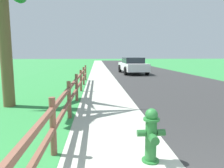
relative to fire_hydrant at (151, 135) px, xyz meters
name	(u,v)px	position (x,y,z in m)	size (l,w,h in m)	color
ground_plane	(107,68)	(0.49, 23.26, -0.46)	(120.00, 120.00, 0.00)	#318741
road_asphalt	(132,67)	(3.99, 25.26, -0.46)	(7.00, 66.00, 0.01)	#303030
curb_concrete	(85,68)	(-2.51, 25.26, -0.46)	(6.00, 66.00, 0.01)	#AFB2A3
grass_verge	(73,68)	(-4.01, 25.26, -0.46)	(5.00, 66.00, 0.00)	#318741
fire_hydrant	(151,135)	(0.00, 0.00, 0.00)	(0.46, 0.40, 0.90)	#287233
rail_fence	(77,85)	(-1.63, 4.62, 0.14)	(0.11, 12.93, 1.03)	brown
parked_suv_white	(133,65)	(2.45, 15.84, 0.30)	(2.28, 5.03, 1.48)	white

